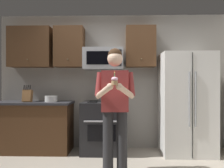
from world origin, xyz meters
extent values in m
cube|color=gray|center=(0.00, 1.75, 1.30)|extent=(4.40, 0.10, 2.60)
cube|color=black|center=(-0.15, 1.36, 0.46)|extent=(0.76, 0.66, 0.92)
cube|color=black|center=(-0.15, 1.02, 0.42)|extent=(0.48, 0.01, 0.28)
cylinder|color=#99999E|center=(-0.15, 1.00, 0.62)|extent=(0.60, 0.03, 0.03)
cylinder|color=black|center=(-0.33, 1.22, 0.93)|extent=(0.18, 0.18, 0.01)
cylinder|color=black|center=(0.03, 1.22, 0.93)|extent=(0.18, 0.18, 0.01)
cylinder|color=black|center=(-0.33, 1.50, 0.93)|extent=(0.18, 0.18, 0.01)
cylinder|color=black|center=(0.03, 1.50, 0.93)|extent=(0.18, 0.18, 0.01)
cube|color=#9EA0A5|center=(-0.15, 1.48, 1.72)|extent=(0.74, 0.40, 0.40)
cube|color=black|center=(-0.24, 1.28, 1.72)|extent=(0.40, 0.01, 0.24)
cube|color=black|center=(0.11, 1.28, 1.72)|extent=(0.16, 0.01, 0.30)
cube|color=white|center=(1.35, 1.32, 0.90)|extent=(0.90, 0.72, 1.80)
cylinder|color=gray|center=(1.30, 0.94, 1.00)|extent=(0.02, 0.02, 0.90)
cylinder|color=gray|center=(1.40, 0.94, 1.00)|extent=(0.02, 0.02, 0.90)
cube|color=black|center=(1.35, 0.95, 0.90)|extent=(0.01, 0.01, 1.74)
cube|color=#4C301C|center=(-1.55, 1.53, 1.95)|extent=(0.80, 0.34, 0.76)
sphere|color=brown|center=(-1.55, 1.35, 1.70)|extent=(0.03, 0.03, 0.03)
cube|color=#4C301C|center=(-0.80, 1.53, 1.95)|extent=(0.55, 0.34, 0.76)
sphere|color=brown|center=(-0.80, 1.35, 1.70)|extent=(0.03, 0.03, 0.03)
cube|color=#4C301C|center=(0.55, 1.53, 1.95)|extent=(0.55, 0.34, 0.76)
sphere|color=brown|center=(0.55, 1.35, 1.70)|extent=(0.03, 0.03, 0.03)
cube|color=#4C301C|center=(-1.45, 1.38, 0.44)|extent=(1.40, 0.62, 0.88)
cube|color=#2D2D33|center=(-1.45, 1.38, 0.90)|extent=(1.44, 0.66, 0.04)
cube|color=brown|center=(-1.53, 1.33, 1.03)|extent=(0.16, 0.15, 0.24)
cylinder|color=black|center=(-1.59, 1.31, 1.19)|extent=(0.02, 0.04, 0.09)
cylinder|color=black|center=(-1.55, 1.31, 1.19)|extent=(0.02, 0.04, 0.09)
cylinder|color=black|center=(-1.52, 1.31, 1.19)|extent=(0.02, 0.04, 0.09)
cylinder|color=black|center=(-1.48, 1.31, 1.19)|extent=(0.02, 0.04, 0.09)
cylinder|color=white|center=(-1.12, 1.41, 0.97)|extent=(0.23, 0.23, 0.10)
torus|color=white|center=(-1.12, 1.41, 1.02)|extent=(0.24, 0.24, 0.01)
cylinder|color=#262628|center=(-0.01, 0.41, 0.43)|extent=(0.15, 0.15, 0.86)
cylinder|color=#262628|center=(0.19, 0.41, 0.43)|extent=(0.15, 0.15, 0.86)
cube|color=maroon|center=(0.09, 0.41, 1.15)|extent=(0.38, 0.22, 0.58)
sphere|color=beige|center=(0.09, 0.41, 1.61)|extent=(0.22, 0.22, 0.22)
sphere|color=#382314|center=(0.09, 0.42, 1.66)|extent=(0.20, 0.20, 0.20)
cylinder|color=maroon|center=(-0.14, 0.38, 1.25)|extent=(0.15, 0.18, 0.35)
cylinder|color=beige|center=(-0.06, 0.22, 1.15)|extent=(0.26, 0.33, 0.21)
sphere|color=beige|center=(0.03, 0.09, 1.22)|extent=(0.09, 0.09, 0.09)
cylinder|color=maroon|center=(0.31, 0.38, 1.25)|extent=(0.15, 0.18, 0.35)
cylinder|color=beige|center=(0.24, 0.22, 1.15)|extent=(0.26, 0.33, 0.21)
sphere|color=beige|center=(0.15, 0.09, 1.22)|extent=(0.09, 0.09, 0.09)
cylinder|color=#A87F56|center=(0.09, 0.07, 1.26)|extent=(0.08, 0.08, 0.06)
ellipsoid|color=#F2B2CC|center=(0.09, 0.07, 1.31)|extent=(0.09, 0.09, 0.06)
cylinder|color=#4CBF66|center=(0.09, 0.07, 1.36)|extent=(0.01, 0.01, 0.06)
ellipsoid|color=#FFD159|center=(0.09, 0.07, 1.40)|extent=(0.01, 0.01, 0.02)
camera|label=1|loc=(0.14, -2.96, 1.25)|focal=37.96mm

